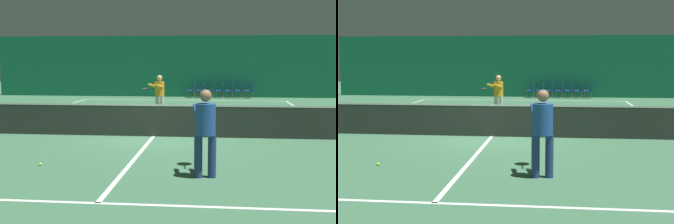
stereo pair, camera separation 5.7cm
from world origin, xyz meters
TOP-DOWN VIEW (x-y plane):
  - ground_plane at (0.00, 0.00)m, footprint 60.00×60.00m
  - backdrop_curtain at (0.00, 14.21)m, footprint 23.00×0.12m
  - court_line_baseline_far at (0.00, 11.90)m, footprint 11.00×0.10m
  - court_line_service_far at (0.00, 6.40)m, footprint 8.25×0.10m
  - court_line_service_near at (0.00, -6.40)m, footprint 8.25×0.10m
  - court_line_centre at (0.00, 0.00)m, footprint 0.10×12.80m
  - tennis_net at (0.00, 0.00)m, footprint 12.00×0.10m
  - player_near at (1.64, -4.55)m, footprint 0.52×1.40m
  - player_far at (-0.45, 4.85)m, footprint 0.94×1.34m
  - courtside_chair_0 at (0.38, 13.66)m, footprint 0.44×0.44m
  - courtside_chair_1 at (0.93, 13.66)m, footprint 0.44×0.44m
  - courtside_chair_2 at (1.48, 13.66)m, footprint 0.44×0.44m
  - courtside_chair_3 at (2.03, 13.66)m, footprint 0.44×0.44m
  - courtside_chair_4 at (2.58, 13.66)m, footprint 0.44×0.44m
  - courtside_chair_5 at (3.13, 13.66)m, footprint 0.44×0.44m
  - courtside_chair_6 at (3.68, 13.66)m, footprint 0.44×0.44m
  - tennis_ball at (-1.89, -3.99)m, footprint 0.07×0.07m

SIDE VIEW (x-z plane):
  - ground_plane at x=0.00m, z-range 0.00..0.00m
  - court_line_baseline_far at x=0.00m, z-range 0.00..0.00m
  - court_line_service_far at x=0.00m, z-range 0.00..0.00m
  - court_line_service_near at x=0.00m, z-range 0.00..0.00m
  - court_line_centre at x=0.00m, z-range 0.00..0.00m
  - tennis_ball at x=-1.89m, z-range 0.00..0.07m
  - courtside_chair_0 at x=0.38m, z-range 0.07..0.91m
  - courtside_chair_1 at x=0.93m, z-range 0.07..0.91m
  - courtside_chair_2 at x=1.48m, z-range 0.07..0.91m
  - courtside_chair_3 at x=2.03m, z-range 0.07..0.91m
  - courtside_chair_4 at x=2.58m, z-range 0.07..0.91m
  - courtside_chair_5 at x=3.13m, z-range 0.07..0.91m
  - courtside_chair_6 at x=3.68m, z-range 0.07..0.91m
  - tennis_net at x=0.00m, z-range -0.02..1.05m
  - player_far at x=-0.45m, z-range 0.13..1.76m
  - player_near at x=1.64m, z-range 0.14..1.84m
  - backdrop_curtain at x=0.00m, z-range 0.00..3.60m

